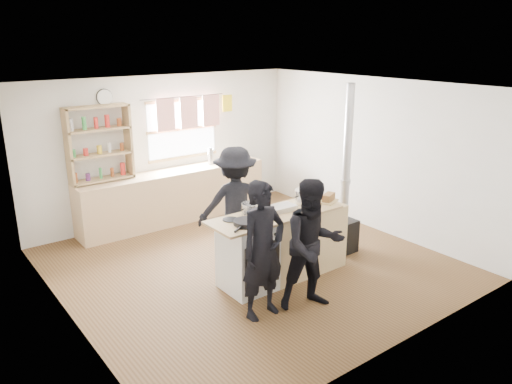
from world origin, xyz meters
TOP-DOWN VIEW (x-y plane):
  - ground at (0.00, 0.00)m, footprint 5.00×5.00m
  - back_counter at (0.00, 2.22)m, footprint 3.40×0.55m
  - shelving_unit at (-1.20, 2.34)m, footprint 1.00×0.28m
  - thermos at (0.75, 2.22)m, footprint 0.10×0.10m
  - cooking_island at (0.14, -0.55)m, footprint 1.97×0.64m
  - skillet_greens at (-0.53, -0.64)m, footprint 0.43×0.43m
  - roast_tray at (0.14, -0.51)m, footprint 0.36×0.25m
  - stockpot_stove at (-0.31, -0.42)m, footprint 0.23×0.23m
  - stockpot_counter at (0.57, -0.49)m, footprint 0.30×0.30m
  - bread_board at (0.87, -0.64)m, footprint 0.34×0.29m
  - flue_heater at (1.39, -0.46)m, footprint 0.35×0.35m
  - person_near_left at (-0.68, -1.17)m, footprint 0.61×0.42m
  - person_near_right at (-0.10, -1.36)m, footprint 0.93×0.83m
  - person_far at (-0.04, 0.31)m, footprint 1.23×1.01m

SIDE VIEW (x-z plane):
  - ground at x=0.00m, z-range -0.01..0.00m
  - back_counter at x=0.00m, z-range 0.00..0.90m
  - cooking_island at x=0.14m, z-range 0.00..0.93m
  - flue_heater at x=1.39m, z-range -0.60..1.90m
  - person_near_right at x=-0.10m, z-range 0.00..1.59m
  - person_near_left at x=-0.68m, z-range 0.00..1.62m
  - person_far at x=-0.04m, z-range 0.00..1.66m
  - skillet_greens at x=-0.53m, z-range 0.93..0.98m
  - roast_tray at x=0.14m, z-range 0.93..1.00m
  - bread_board at x=0.87m, z-range 0.92..1.04m
  - stockpot_stove at x=-0.31m, z-range 0.92..1.11m
  - stockpot_counter at x=0.57m, z-range 0.92..1.14m
  - thermos at x=0.75m, z-range 0.90..1.19m
  - shelving_unit at x=-1.20m, z-range 0.91..2.11m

